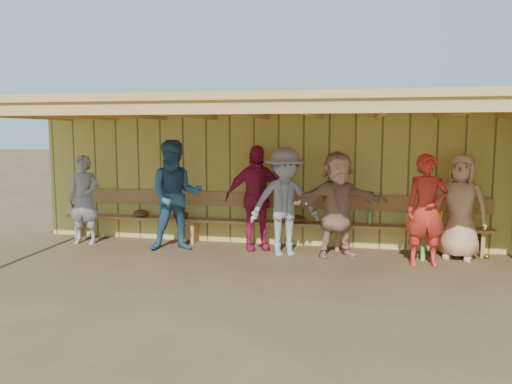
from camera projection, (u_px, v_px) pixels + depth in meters
The scene contains 11 objects.
ground at pixel (252, 261), 7.84m from camera, with size 90.00×90.00×0.00m, color brown.
player_a at pixel (84, 200), 8.96m from camera, with size 0.59×0.39×1.61m, color gray.
player_c at pixel (176, 195), 8.47m from camera, with size 0.92×0.71×1.88m, color #316388.
player_d at pixel (256, 198), 8.54m from camera, with size 1.05×0.44×1.79m, color #B51C45.
player_e at pixel (285, 202), 8.11m from camera, with size 1.14×0.65×1.76m, color gray.
player_f at pixel (337, 204), 8.05m from camera, with size 1.59×0.51×1.71m, color tan.
player_g at pixel (426, 210), 7.49m from camera, with size 0.62×0.40×1.69m, color red.
player_h at pixel (460, 207), 7.88m from camera, with size 0.82×0.53×1.68m, color tan.
dugout_structure at pixel (283, 151), 8.22m from camera, with size 8.80×3.20×2.50m.
bench at pixel (265, 216), 8.86m from camera, with size 7.60×0.34×0.93m.
dugout_equipment at pixel (244, 219), 8.80m from camera, with size 6.15×0.62×0.80m.
Camera 1 is at (1.61, -7.48, 2.01)m, focal length 35.00 mm.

